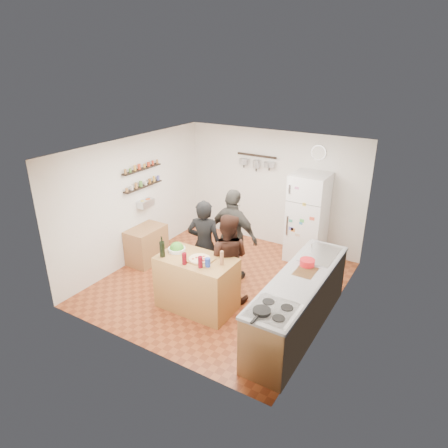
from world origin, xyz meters
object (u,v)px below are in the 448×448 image
Objects in this scene: salad_bowl at (177,250)px; person_back at (233,236)px; person_left at (204,245)px; counter_run at (298,304)px; pepper_mill at (222,259)px; skillet at (262,311)px; wall_clock at (319,153)px; prep_island at (197,283)px; fridge at (307,218)px; side_table at (147,245)px; salt_canister at (208,262)px; wine_bottle at (162,249)px; red_bowl at (307,262)px; person_center at (227,258)px.

salad_bowl is 0.16× the size of person_back.
person_left is 1.97m from counter_run.
pepper_mill is 1.37m from skillet.
skillet is 0.76× the size of wall_clock.
person_back reaches higher than skillet.
counter_run is at bearing 10.38° from prep_island.
fridge is at bearing -139.82° from person_left.
prep_island is at bearing -6.79° from salad_bowl.
side_table is (-1.38, 0.76, -0.57)m from salad_bowl.
prep_island is 0.62m from salt_canister.
salad_bowl is at bearing 180.00° from pepper_mill.
salad_bowl is at bearing -114.49° from wall_clock.
wine_bottle reaches higher than salad_bowl.
skillet is (1.96, -0.83, 0.00)m from salad_bowl.
salt_canister is at bearing 152.15° from skillet.
salad_bowl is 1.24× the size of red_bowl.
counter_run is at bearing -71.94° from fridge.
fridge is (1.39, 2.82, -0.14)m from wine_bottle.
pepper_mill reaches higher than skillet.
side_table is (-1.80, 0.81, -0.09)m from prep_island.
salad_bowl is 1.17m from person_back.
fridge reaches higher than salad_bowl.
red_bowl is at bearing 23.36° from prep_island.
counter_run is 1.46× the size of fridge.
fridge reaches higher than skillet.
person_back reaches higher than prep_island.
pepper_mill is 1.16m from person_back.
person_center is 5.19× the size of wall_clock.
person_back is 1.62m from red_bowl.
salad_bowl is 1.51× the size of pepper_mill.
salt_canister is (-0.15, -0.17, -0.02)m from pepper_mill.
wine_bottle is 2.28m from counter_run.
wine_bottle reaches higher than salt_canister.
counter_run is 11.49× the size of skillet.
pepper_mill is at bearing 142.89° from skillet.
pepper_mill is 0.63× the size of wall_clock.
wall_clock is at bearing 105.92° from counter_run.
prep_island is 0.64m from salad_bowl.
skillet is at bearing -80.05° from wall_clock.
wine_bottle is 3.62m from wall_clock.
person_center is (-0.16, 0.43, -0.23)m from pepper_mill.
person_center is 0.59× the size of counter_run.
fridge reaches higher than person_left.
salt_canister is at bearing -100.99° from wall_clock.
pepper_mill is at bearing 15.87° from wine_bottle.
person_left is 0.58m from person_center.
pepper_mill reaches higher than prep_island.
fridge is (0.60, 2.12, 0.12)m from person_center.
person_back is 0.97× the size of fridge.
red_bowl is 0.77× the size of wall_clock.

